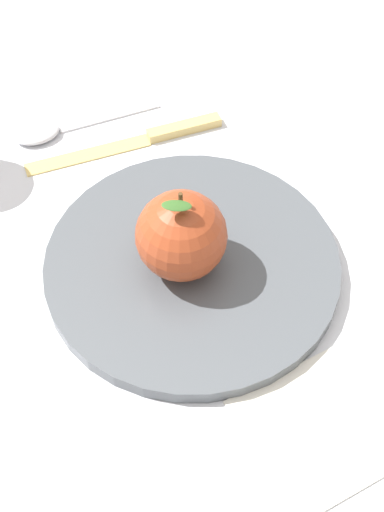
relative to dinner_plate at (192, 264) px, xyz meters
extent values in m
plane|color=silver|center=(-0.03, -0.02, -0.01)|extent=(2.40, 2.40, 0.00)
cylinder|color=#4C5156|center=(0.00, 0.00, 0.00)|extent=(0.26, 0.26, 0.02)
torus|color=#4C5156|center=(0.00, 0.00, 0.00)|extent=(0.26, 0.26, 0.01)
sphere|color=#9E3D1E|center=(0.01, -0.01, 0.05)|extent=(0.08, 0.08, 0.08)
cylinder|color=#4C3319|center=(0.01, -0.01, 0.09)|extent=(0.00, 0.00, 0.02)
ellipsoid|color=#386628|center=(0.02, -0.01, 0.09)|extent=(0.02, 0.03, 0.01)
cube|color=#D8B766|center=(-0.11, -0.14, -0.01)|extent=(0.09, 0.11, 0.00)
cube|color=#D8B766|center=(-0.17, -0.06, 0.00)|extent=(0.06, 0.07, 0.01)
ellipsoid|color=silver|center=(-0.12, -0.21, 0.00)|extent=(0.06, 0.06, 0.01)
cube|color=silver|center=(-0.17, -0.14, -0.01)|extent=(0.08, 0.09, 0.01)
cube|color=silver|center=(0.10, 0.16, -0.01)|extent=(0.19, 0.19, 0.00)
camera|label=1|loc=(0.35, 0.11, 0.49)|focal=48.16mm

